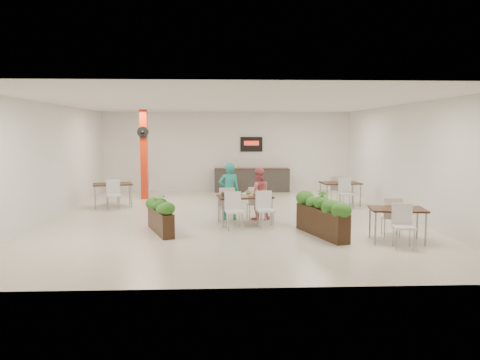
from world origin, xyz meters
The scene contains 12 objects.
ground centered at (0.00, 0.00, 0.00)m, with size 12.00×12.00×0.00m, color beige.
room_shell centered at (0.00, 0.00, 2.01)m, with size 10.10×12.10×3.22m.
red_column centered at (-3.00, 3.79, 1.64)m, with size 0.40×0.41×3.20m.
service_counter centered at (1.00, 5.65, 0.49)m, with size 3.00×0.64×2.20m.
main_table centered at (0.35, -0.97, 0.64)m, with size 1.51×1.79×0.92m.
diner_man centered at (-0.04, -0.31, 0.79)m, with size 0.58×0.38×1.58m, color teal.
diner_woman centered at (0.76, -0.31, 0.72)m, with size 0.70×0.54×1.44m, color #DC616E.
planter_left centered at (-1.73, -1.90, 0.49)m, with size 0.86×1.69×0.92m.
planter_right centered at (2.07, -2.42, 0.51)m, with size 0.90×1.97×1.07m.
side_table_a centered at (-3.77, 2.13, 0.63)m, with size 1.40×1.67×0.92m.
side_table_b centered at (3.69, 2.13, 0.63)m, with size 1.31×1.65×0.92m.
side_table_c centered at (3.60, -3.08, 0.62)m, with size 1.27×1.66×0.92m.
Camera 1 is at (-0.30, -13.06, 2.44)m, focal length 35.00 mm.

